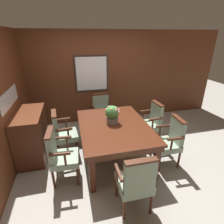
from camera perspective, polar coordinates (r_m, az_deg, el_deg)
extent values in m
plane|color=#A39E93|center=(3.66, 0.60, -15.15)|extent=(14.00, 14.00, 0.00)
cube|color=#5B2D19|center=(4.87, -5.07, 10.87)|extent=(7.20, 0.06, 2.45)
cube|color=white|center=(4.78, -6.66, 12.27)|extent=(0.81, 0.01, 0.88)
cube|color=#282623|center=(4.71, -6.92, 17.71)|extent=(0.88, 0.02, 0.04)
cube|color=#282623|center=(4.89, -6.40, 7.02)|extent=(0.88, 0.02, 0.03)
cube|color=#282623|center=(4.75, -11.81, 11.86)|extent=(0.03, 0.02, 0.88)
cube|color=#282623|center=(4.85, -1.58, 12.57)|extent=(0.04, 0.02, 0.88)
cube|color=#B2BCC1|center=(3.61, -30.58, 3.80)|extent=(0.01, 0.98, 0.29)
cube|color=#4C2314|center=(2.85, -6.51, -19.38)|extent=(0.09, 0.09, 0.70)
cube|color=#4C2314|center=(3.12, 14.18, -15.73)|extent=(0.09, 0.09, 0.70)
cube|color=#4C2314|center=(4.09, -9.38, -5.09)|extent=(0.09, 0.09, 0.70)
cube|color=#4C2314|center=(4.27, 5.07, -3.49)|extent=(0.09, 0.09, 0.70)
cube|color=#4C2314|center=(3.36, 0.61, -5.54)|extent=(1.22, 1.65, 0.09)
cube|color=#4C2314|center=(3.32, 0.62, -4.52)|extent=(1.28, 1.71, 0.04)
cylinder|color=#472314|center=(3.71, -11.06, -11.60)|extent=(0.04, 0.04, 0.36)
cylinder|color=#472314|center=(4.03, -11.86, -8.55)|extent=(0.04, 0.04, 0.36)
cylinder|color=#472314|center=(3.70, -17.07, -12.40)|extent=(0.04, 0.04, 0.36)
cylinder|color=#472314|center=(4.02, -17.33, -9.27)|extent=(0.04, 0.04, 0.36)
cube|color=gray|center=(3.74, -14.69, -7.43)|extent=(0.48, 0.48, 0.11)
cube|color=gray|center=(3.60, -18.02, -3.96)|extent=(0.11, 0.42, 0.45)
cube|color=#472314|center=(3.50, -18.51, -0.45)|extent=(0.12, 0.42, 0.03)
cylinder|color=#472314|center=(3.46, -14.09, -6.96)|extent=(0.04, 0.04, 0.21)
cube|color=#472314|center=(3.40, -15.38, -5.55)|extent=(0.31, 0.06, 0.04)
cylinder|color=#472314|center=(3.87, -14.74, -3.60)|extent=(0.04, 0.04, 0.21)
cube|color=#472314|center=(3.82, -15.90, -2.29)|extent=(0.31, 0.06, 0.04)
cylinder|color=#472314|center=(3.10, -11.10, -19.91)|extent=(0.04, 0.04, 0.36)
cylinder|color=#472314|center=(3.39, -11.12, -15.45)|extent=(0.04, 0.04, 0.36)
cylinder|color=#472314|center=(3.14, -18.55, -20.16)|extent=(0.04, 0.04, 0.36)
cylinder|color=#472314|center=(3.43, -17.77, -15.74)|extent=(0.04, 0.04, 0.36)
cube|color=gray|center=(3.11, -15.09, -14.50)|extent=(0.47, 0.47, 0.11)
cube|color=gray|center=(2.98, -19.20, -10.35)|extent=(0.10, 0.41, 0.45)
cube|color=#472314|center=(2.85, -19.84, -6.31)|extent=(0.11, 0.42, 0.03)
cylinder|color=#472314|center=(2.83, -15.05, -14.75)|extent=(0.04, 0.04, 0.21)
cube|color=#472314|center=(2.77, -16.69, -13.07)|extent=(0.31, 0.05, 0.04)
cylinder|color=#472314|center=(3.20, -14.54, -9.65)|extent=(0.04, 0.04, 0.21)
cube|color=#472314|center=(3.16, -15.95, -8.08)|extent=(0.31, 0.05, 0.04)
cylinder|color=#472314|center=(2.98, 9.29, -21.86)|extent=(0.04, 0.04, 0.36)
cylinder|color=#472314|center=(2.89, 1.54, -23.38)|extent=(0.04, 0.04, 0.36)
cylinder|color=#472314|center=(2.75, 12.64, -27.22)|extent=(0.04, 0.04, 0.36)
cylinder|color=#472314|center=(2.65, 3.97, -29.25)|extent=(0.04, 0.04, 0.36)
cube|color=gray|center=(2.64, 7.13, -22.02)|extent=(0.45, 0.45, 0.11)
cube|color=gray|center=(2.32, 9.13, -20.21)|extent=(0.41, 0.08, 0.45)
cube|color=#472314|center=(2.16, 9.55, -15.59)|extent=(0.41, 0.09, 0.03)
cylinder|color=#472314|center=(2.62, 12.07, -17.90)|extent=(0.04, 0.04, 0.21)
cube|color=#472314|center=(2.51, 12.94, -17.01)|extent=(0.04, 0.31, 0.04)
cylinder|color=#472314|center=(2.49, 1.71, -19.92)|extent=(0.04, 0.04, 0.21)
cube|color=#472314|center=(2.37, 2.19, -19.12)|extent=(0.04, 0.31, 0.04)
cylinder|color=#472314|center=(4.26, 7.98, -6.40)|extent=(0.04, 0.04, 0.36)
cylinder|color=#472314|center=(3.96, 10.29, -9.04)|extent=(0.04, 0.04, 0.36)
cylinder|color=#472314|center=(4.42, 12.55, -5.59)|extent=(0.04, 0.04, 0.36)
cylinder|color=#472314|center=(4.13, 15.10, -8.04)|extent=(0.04, 0.04, 0.36)
cube|color=gray|center=(4.07, 11.74, -4.40)|extent=(0.47, 0.47, 0.11)
cube|color=gray|center=(4.04, 14.35, -0.48)|extent=(0.10, 0.41, 0.45)
cube|color=#472314|center=(3.95, 14.70, 2.72)|extent=(0.11, 0.41, 0.03)
cylinder|color=#472314|center=(4.17, 10.05, -1.08)|extent=(0.04, 0.04, 0.21)
cube|color=#472314|center=(4.16, 10.98, 0.37)|extent=(0.31, 0.05, 0.04)
cylinder|color=#472314|center=(3.81, 13.11, -3.87)|extent=(0.04, 0.04, 0.21)
cube|color=#472314|center=(3.79, 14.14, -2.28)|extent=(0.31, 0.05, 0.04)
cylinder|color=#472314|center=(3.69, 12.69, -11.99)|extent=(0.04, 0.04, 0.36)
cylinder|color=#472314|center=(3.41, 15.23, -15.61)|extent=(0.04, 0.04, 0.36)
cylinder|color=#472314|center=(3.84, 18.08, -11.08)|extent=(0.04, 0.04, 0.36)
cylinder|color=#472314|center=(3.58, 20.97, -14.40)|extent=(0.04, 0.04, 0.36)
cube|color=gray|center=(3.49, 17.20, -10.13)|extent=(0.47, 0.47, 0.11)
cube|color=gray|center=(3.44, 20.47, -5.74)|extent=(0.10, 0.41, 0.45)
cube|color=#472314|center=(3.33, 21.05, -2.11)|extent=(0.11, 0.41, 0.03)
cylinder|color=#472314|center=(3.57, 15.38, -6.06)|extent=(0.04, 0.04, 0.21)
cube|color=#472314|center=(3.55, 16.54, -4.43)|extent=(0.31, 0.05, 0.04)
cylinder|color=#472314|center=(3.22, 18.86, -10.00)|extent=(0.04, 0.04, 0.21)
cube|color=#472314|center=(3.20, 20.16, -8.21)|extent=(0.31, 0.05, 0.04)
cylinder|color=#472314|center=(4.38, -4.84, -5.34)|extent=(0.04, 0.04, 0.36)
cylinder|color=#472314|center=(4.47, -0.02, -4.60)|extent=(0.04, 0.04, 0.36)
cylinder|color=#472314|center=(4.71, -5.97, -3.18)|extent=(0.04, 0.04, 0.36)
cylinder|color=#472314|center=(4.79, -1.47, -2.54)|extent=(0.04, 0.04, 0.36)
cube|color=gray|center=(4.48, -3.14, -1.23)|extent=(0.48, 0.48, 0.11)
cube|color=gray|center=(4.53, -3.84, 2.92)|extent=(0.42, 0.11, 0.45)
cube|color=#472314|center=(4.45, -3.92, 5.82)|extent=(0.42, 0.12, 0.03)
cylinder|color=#472314|center=(4.33, -6.03, 0.14)|extent=(0.04, 0.04, 0.21)
cube|color=#472314|center=(4.35, -6.28, 1.76)|extent=(0.06, 0.31, 0.04)
cylinder|color=#472314|center=(4.45, -0.19, 0.89)|extent=(0.04, 0.04, 0.21)
cube|color=#472314|center=(4.46, -0.46, 2.47)|extent=(0.06, 0.31, 0.04)
cylinder|color=gray|center=(3.38, 0.06, -2.61)|extent=(0.21, 0.21, 0.11)
cylinder|color=gray|center=(3.36, 0.06, -1.94)|extent=(0.23, 0.23, 0.02)
sphere|color=#427F3D|center=(3.31, 0.06, -0.15)|extent=(0.26, 0.26, 0.26)
sphere|color=pink|center=(3.38, 0.41, 1.52)|extent=(0.04, 0.04, 0.04)
sphere|color=#FDA389|center=(3.20, -0.14, 0.97)|extent=(0.04, 0.04, 0.04)
sphere|color=pink|center=(3.30, 2.07, 0.64)|extent=(0.05, 0.05, 0.05)
sphere|color=#E39F8B|center=(3.31, -1.88, 0.81)|extent=(0.05, 0.05, 0.05)
sphere|color=pink|center=(3.24, 1.37, 1.15)|extent=(0.05, 0.05, 0.05)
sphere|color=#EB9385|center=(3.31, -0.74, 1.86)|extent=(0.04, 0.04, 0.04)
sphere|color=#FD8B82|center=(3.39, 0.76, 1.31)|extent=(0.06, 0.06, 0.06)
sphere|color=#EC9787|center=(3.31, -1.30, 1.53)|extent=(0.04, 0.04, 0.04)
sphere|color=#F29987|center=(3.22, 1.39, 0.54)|extent=(0.04, 0.04, 0.04)
sphere|color=#F09982|center=(3.26, 2.05, -0.12)|extent=(0.06, 0.06, 0.06)
cube|color=#512816|center=(3.85, -24.69, -6.97)|extent=(0.49, 1.01, 0.94)
cube|color=#5B2D19|center=(3.65, -25.95, -0.43)|extent=(0.51, 1.03, 0.02)
sphere|color=#4C422D|center=(3.69, -21.54, -3.14)|extent=(0.03, 0.03, 0.03)
sphere|color=#4C422D|center=(3.66, -21.08, -9.73)|extent=(0.03, 0.03, 0.03)
sphere|color=#4C422D|center=(4.05, -20.45, -6.26)|extent=(0.03, 0.03, 0.03)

